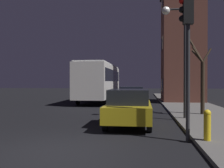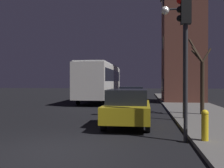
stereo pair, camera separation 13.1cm
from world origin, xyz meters
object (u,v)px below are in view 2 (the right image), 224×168
object	(u,v)px
streetlamp	(177,42)
car_mid_lane	(132,96)
traffic_light	(185,37)
bus	(100,79)
bare_tree	(201,76)
car_near_lane	(128,107)
fire_hydrant	(205,124)

from	to	relation	value
streetlamp	car_mid_lane	bearing A→B (deg)	112.57
traffic_light	bus	xyz separation A→B (m)	(-5.31, 14.96, -1.18)
traffic_light	car_mid_lane	bearing A→B (deg)	101.88
bare_tree	car_near_lane	distance (m)	5.20
traffic_light	fire_hydrant	bearing A→B (deg)	-27.94
traffic_light	fire_hydrant	size ratio (longest dim) A/B	4.96
car_near_lane	bare_tree	bearing A→B (deg)	43.07
bare_tree	fire_hydrant	size ratio (longest dim) A/B	4.54
streetlamp	bare_tree	xyz separation A→B (m)	(1.44, 1.71, -1.56)
streetlamp	fire_hydrant	xyz separation A→B (m)	(0.22, -4.54, -3.10)
streetlamp	fire_hydrant	size ratio (longest dim) A/B	5.84
traffic_light	car_mid_lane	distance (m)	10.66
bare_tree	car_near_lane	bearing A→B (deg)	-136.93
streetlamp	traffic_light	bearing A→B (deg)	-94.23
traffic_light	fire_hydrant	distance (m)	2.69
traffic_light	car_mid_lane	world-z (taller)	traffic_light
bus	car_mid_lane	xyz separation A→B (m)	(3.17, -4.81, -1.27)
traffic_light	car_mid_lane	size ratio (longest dim) A/B	0.98
traffic_light	bus	size ratio (longest dim) A/B	0.41
bus	car_near_lane	world-z (taller)	bus
bus	car_near_lane	xyz separation A→B (m)	(3.40, -12.42, -1.25)
streetlamp	bare_tree	distance (m)	2.73
bus	fire_hydrant	xyz separation A→B (m)	(5.84, -15.25, -1.44)
bus	car_mid_lane	size ratio (longest dim) A/B	2.37
traffic_light	bare_tree	size ratio (longest dim) A/B	1.09
bare_tree	car_near_lane	world-z (taller)	bare_tree
bare_tree	fire_hydrant	distance (m)	6.55
bare_tree	car_mid_lane	distance (m)	5.87
bus	car_mid_lane	bearing A→B (deg)	-56.62
car_mid_lane	fire_hydrant	bearing A→B (deg)	-75.65
traffic_light	car_near_lane	xyz separation A→B (m)	(-1.91, 2.54, -2.43)
streetlamp	car_near_lane	world-z (taller)	streetlamp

